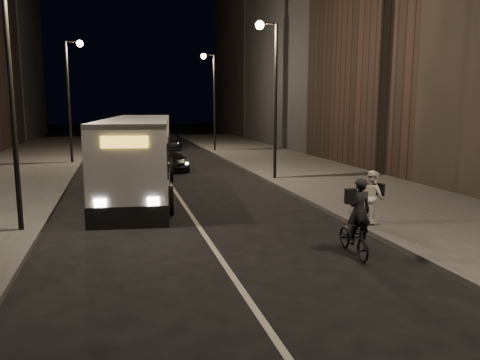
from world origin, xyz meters
TOP-DOWN VIEW (x-y plane):
  - ground at (0.00, 0.00)m, footprint 180.00×180.00m
  - sidewalk_right at (8.50, 14.00)m, footprint 7.00×70.00m
  - building_row_right at (16.00, 27.50)m, footprint 8.00×61.00m
  - streetlight_right_mid at (5.33, 12.00)m, footprint 1.20×0.44m
  - streetlight_right_far at (5.33, 28.00)m, footprint 1.20×0.44m
  - streetlight_left_near at (-5.33, 4.00)m, footprint 1.20×0.44m
  - streetlight_left_far at (-5.33, 22.00)m, footprint 1.20×0.44m
  - city_bus at (-1.60, 10.17)m, footprint 4.14×13.01m
  - cyclist_on_bicycle at (3.59, -0.58)m, footprint 0.81×1.93m
  - pedestrian_woman at (5.60, 2.00)m, footprint 0.70×0.88m
  - car_near at (0.80, 17.45)m, footprint 1.71×3.75m
  - car_mid at (-0.87, 25.11)m, footprint 1.84×4.44m
  - car_far at (2.04, 31.73)m, footprint 2.07×4.81m

SIDE VIEW (x-z plane):
  - ground at x=0.00m, z-range 0.00..0.00m
  - sidewalk_right at x=8.50m, z-range 0.00..0.16m
  - car_near at x=0.80m, z-range 0.00..1.25m
  - car_far at x=2.04m, z-range 0.00..1.38m
  - car_mid at x=-0.87m, z-range 0.00..1.43m
  - cyclist_on_bicycle at x=3.59m, z-range -0.36..1.81m
  - pedestrian_woman at x=5.60m, z-range 0.16..1.93m
  - city_bus at x=-1.60m, z-range 0.15..3.61m
  - streetlight_right_mid at x=5.33m, z-range 1.30..9.42m
  - streetlight_right_far at x=5.33m, z-range 1.30..9.42m
  - streetlight_left_near at x=-5.33m, z-range 1.30..9.42m
  - streetlight_left_far at x=-5.33m, z-range 1.30..9.42m
  - building_row_right at x=16.00m, z-range 0.00..21.00m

